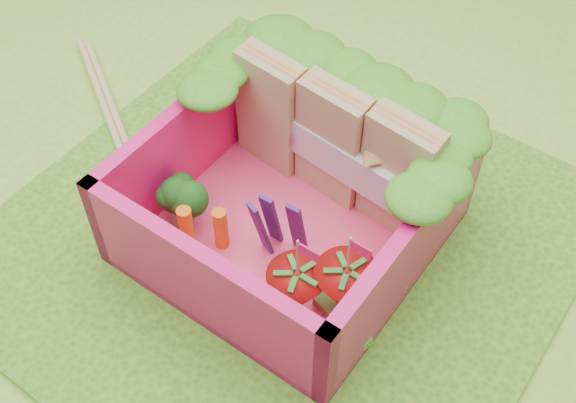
% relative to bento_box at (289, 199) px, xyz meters
% --- Properties ---
extents(ground, '(14.00, 14.00, 0.00)m').
position_rel_bento_box_xyz_m(ground, '(-0.02, -0.03, -0.31)').
color(ground, '#8CCA39').
rests_on(ground, ground).
extents(placemat, '(2.60, 2.60, 0.03)m').
position_rel_bento_box_xyz_m(placemat, '(-0.02, -0.03, -0.29)').
color(placemat, '#499621').
rests_on(placemat, ground).
extents(bento_floor, '(1.30, 1.30, 0.05)m').
position_rel_bento_box_xyz_m(bento_floor, '(0.00, -0.00, -0.25)').
color(bento_floor, '#FF4173').
rests_on(bento_floor, placemat).
extents(bento_box, '(1.30, 1.30, 0.55)m').
position_rel_bento_box_xyz_m(bento_box, '(0.00, 0.00, 0.00)').
color(bento_box, '#FA156E').
rests_on(bento_box, placemat).
extents(lettuce_ruffle, '(1.43, 0.76, 0.11)m').
position_rel_bento_box_xyz_m(lettuce_ruffle, '(0.00, 0.45, 0.33)').
color(lettuce_ruffle, '#348B19').
rests_on(lettuce_ruffle, bento_box).
extents(sandwich_stack, '(1.16, 0.28, 0.64)m').
position_rel_bento_box_xyz_m(sandwich_stack, '(0.01, 0.36, 0.09)').
color(sandwich_stack, tan).
rests_on(sandwich_stack, bento_floor).
extents(broccoli, '(0.33, 0.33, 0.26)m').
position_rel_bento_box_xyz_m(broccoli, '(-0.46, -0.27, -0.04)').
color(broccoli, '#659D4C').
rests_on(broccoli, bento_floor).
extents(carrot_sticks, '(0.18, 0.18, 0.28)m').
position_rel_bento_box_xyz_m(carrot_sticks, '(-0.27, -0.32, -0.09)').
color(carrot_sticks, orange).
rests_on(carrot_sticks, bento_floor).
extents(purple_wedges, '(0.20, 0.13, 0.38)m').
position_rel_bento_box_xyz_m(purple_wedges, '(0.03, -0.14, -0.04)').
color(purple_wedges, '#451B60').
rests_on(purple_wedges, bento_floor).
extents(strawberry_left, '(0.27, 0.27, 0.51)m').
position_rel_bento_box_xyz_m(strawberry_left, '(0.29, -0.35, -0.09)').
color(strawberry_left, red).
rests_on(strawberry_left, bento_floor).
extents(strawberry_right, '(0.28, 0.28, 0.52)m').
position_rel_bento_box_xyz_m(strawberry_right, '(0.46, -0.23, -0.08)').
color(strawberry_right, red).
rests_on(strawberry_right, bento_floor).
extents(snap_peas, '(0.64, 0.61, 0.05)m').
position_rel_bento_box_xyz_m(snap_peas, '(0.38, -0.25, -0.20)').
color(snap_peas, '#70C43D').
rests_on(snap_peas, bento_floor).
extents(chopsticks, '(1.84, 1.13, 0.04)m').
position_rel_bento_box_xyz_m(chopsticks, '(-1.04, -0.08, -0.25)').
color(chopsticks, '#E0C67A').
rests_on(chopsticks, placemat).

